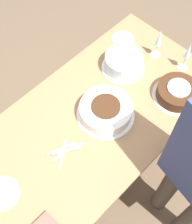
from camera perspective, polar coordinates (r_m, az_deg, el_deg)
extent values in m
plane|color=brown|center=(2.53, 0.00, -8.76)|extent=(12.00, 12.00, 0.00)
cube|color=#9E754C|center=(1.89, 0.00, -0.98)|extent=(1.62, 0.85, 0.03)
cylinder|color=brown|center=(2.64, 5.80, 9.90)|extent=(0.07, 0.07, 0.69)
cylinder|color=white|center=(1.88, 1.75, -0.38)|extent=(0.35, 0.35, 0.01)
cylinder|color=white|center=(1.85, 1.79, 0.31)|extent=(0.31, 0.31, 0.08)
cylinder|color=#422614|center=(1.80, 1.83, 1.08)|extent=(0.17, 0.17, 0.01)
cylinder|color=white|center=(2.01, 14.38, 2.87)|extent=(0.29, 0.29, 0.01)
cylinder|color=#422614|center=(1.98, 14.65, 3.55)|extent=(0.25, 0.25, 0.08)
cylinder|color=white|center=(1.94, 14.94, 4.29)|extent=(0.14, 0.14, 0.01)
cylinder|color=white|center=(2.09, 4.92, 8.11)|extent=(0.28, 0.28, 0.01)
cylinder|color=silver|center=(2.04, 5.04, 9.08)|extent=(0.24, 0.24, 0.11)
cylinder|color=silver|center=(2.16, 15.49, 7.87)|extent=(0.07, 0.07, 0.00)
cylinder|color=silver|center=(2.12, 15.85, 8.81)|extent=(0.01, 0.01, 0.11)
cone|color=silver|center=(2.04, 16.61, 10.75)|extent=(0.04, 0.04, 0.11)
cylinder|color=silver|center=(2.19, 10.79, 10.25)|extent=(0.07, 0.07, 0.00)
cylinder|color=silver|center=(2.15, 11.01, 11.13)|extent=(0.01, 0.01, 0.10)
cone|color=silver|center=(2.07, 11.54, 13.16)|extent=(0.04, 0.04, 0.13)
cylinder|color=beige|center=(1.77, -16.80, -14.08)|extent=(0.19, 0.19, 0.01)
cylinder|color=beige|center=(2.25, 4.98, 13.11)|extent=(0.16, 0.16, 0.01)
cube|color=silver|center=(1.78, -5.64, -7.29)|extent=(0.17, 0.04, 0.00)
cube|color=silver|center=(1.78, -6.14, -7.69)|extent=(0.15, 0.11, 0.00)
cube|color=silver|center=(1.78, -4.69, -6.65)|extent=(0.16, 0.08, 0.00)
cube|color=silver|center=(1.79, -6.40, -6.64)|extent=(0.16, 0.07, 0.00)
cube|color=silver|center=(1.77, -5.40, -6.99)|extent=(0.15, 0.10, 0.00)
cylinder|color=#4C4238|center=(2.11, 13.14, -13.18)|extent=(0.11, 0.11, 0.77)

